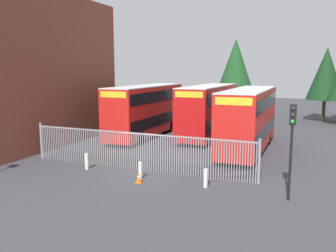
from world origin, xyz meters
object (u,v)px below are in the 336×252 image
at_px(traffic_light_kerbside, 292,135).
at_px(bollard_center_front, 140,171).
at_px(double_decker_bus_behind_fence_right, 146,109).
at_px(bollard_near_right, 206,178).
at_px(traffic_cone_by_gate, 139,178).
at_px(bollard_near_left, 87,161).
at_px(double_decker_bus_near_gate, 249,117).
at_px(double_decker_bus_behind_fence_left, 209,109).

bearing_deg(traffic_light_kerbside, bollard_center_front, 178.19).
height_order(bollard_center_front, traffic_light_kerbside, traffic_light_kerbside).
height_order(double_decker_bus_behind_fence_right, bollard_center_front, double_decker_bus_behind_fence_right).
bearing_deg(bollard_near_right, traffic_light_kerbside, -4.06).
height_order(bollard_center_front, traffic_cone_by_gate, bollard_center_front).
xyz_separation_m(bollard_near_left, bollard_center_front, (3.75, -0.51, 0.00)).
xyz_separation_m(double_decker_bus_near_gate, bollard_center_front, (-4.11, -9.00, -1.95)).
relative_size(double_decker_bus_behind_fence_left, bollard_center_front, 11.38).
distance_m(double_decker_bus_behind_fence_left, bollard_near_right, 13.88).
height_order(traffic_cone_by_gate, traffic_light_kerbside, traffic_light_kerbside).
bearing_deg(bollard_near_left, double_decker_bus_behind_fence_right, 96.89).
relative_size(double_decker_bus_behind_fence_right, traffic_cone_by_gate, 18.32).
bearing_deg(traffic_cone_by_gate, bollard_near_right, 10.70).
bearing_deg(traffic_light_kerbside, traffic_cone_by_gate, -177.18).
bearing_deg(double_decker_bus_near_gate, double_decker_bus_behind_fence_left, 133.98).
bearing_deg(bollard_near_left, double_decker_bus_near_gate, 47.21).
distance_m(double_decker_bus_near_gate, double_decker_bus_behind_fence_right, 9.40).
relative_size(bollard_near_left, bollard_center_front, 1.00).
relative_size(double_decker_bus_behind_fence_right, bollard_near_right, 11.38).
distance_m(bollard_center_front, bollard_near_right, 3.59).
distance_m(traffic_cone_by_gate, traffic_light_kerbside, 7.78).
bearing_deg(bollard_near_right, bollard_center_front, -179.35).
distance_m(double_decker_bus_near_gate, bollard_center_front, 10.08).
xyz_separation_m(double_decker_bus_near_gate, double_decker_bus_behind_fence_right, (-9.15, 2.15, 0.00)).
xyz_separation_m(double_decker_bus_behind_fence_right, bollard_near_right, (8.63, -11.11, -1.95)).
relative_size(double_decker_bus_near_gate, traffic_cone_by_gate, 18.32).
relative_size(bollard_center_front, bollard_near_right, 1.00).
bearing_deg(traffic_light_kerbside, bollard_near_right, 175.94).
distance_m(double_decker_bus_near_gate, bollard_near_left, 11.73).
bearing_deg(double_decker_bus_near_gate, double_decker_bus_behind_fence_right, 166.74).
bearing_deg(bollard_near_left, double_decker_bus_behind_fence_left, 73.80).
bearing_deg(traffic_light_kerbside, double_decker_bus_behind_fence_right, 137.76).
bearing_deg(double_decker_bus_behind_fence_left, bollard_center_front, -89.84).
bearing_deg(bollard_near_right, double_decker_bus_behind_fence_right, 127.82).
distance_m(bollard_near_left, traffic_cone_by_gate, 4.13).
distance_m(bollard_near_right, traffic_light_kerbside, 4.66).
relative_size(double_decker_bus_behind_fence_right, bollard_near_left, 11.38).
bearing_deg(bollard_near_left, bollard_center_front, -7.72).
xyz_separation_m(double_decker_bus_behind_fence_left, bollard_near_right, (3.63, -13.25, -1.95)).
xyz_separation_m(double_decker_bus_behind_fence_left, bollard_center_front, (0.04, -13.30, -1.95)).
distance_m(bollard_near_left, traffic_light_kerbside, 11.56).
height_order(double_decker_bus_near_gate, double_decker_bus_behind_fence_left, same).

